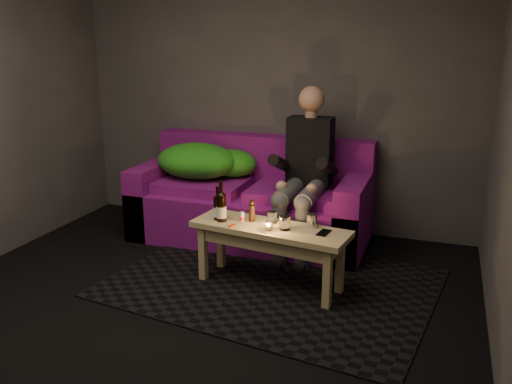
{
  "coord_description": "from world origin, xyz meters",
  "views": [
    {
      "loc": [
        1.61,
        -2.83,
        1.86
      ],
      "look_at": [
        0.1,
        1.45,
        0.56
      ],
      "focal_mm": 38.0,
      "sensor_mm": 36.0,
      "label": 1
    }
  ],
  "objects_px": {
    "sofa": "(253,203)",
    "steel_cup": "(312,221)",
    "coffee_table": "(270,237)",
    "beer_bottle_b": "(221,207)",
    "person": "(305,169)",
    "beer_bottle_a": "(218,207)"
  },
  "relations": [
    {
      "from": "sofa",
      "to": "steel_cup",
      "type": "relative_size",
      "value": 21.11
    },
    {
      "from": "coffee_table",
      "to": "beer_bottle_b",
      "type": "xyz_separation_m",
      "value": [
        -0.39,
        -0.01,
        0.2
      ]
    },
    {
      "from": "beer_bottle_b",
      "to": "person",
      "type": "bearing_deg",
      "value": 62.01
    },
    {
      "from": "beer_bottle_a",
      "to": "beer_bottle_b",
      "type": "height_order",
      "value": "beer_bottle_b"
    },
    {
      "from": "sofa",
      "to": "steel_cup",
      "type": "xyz_separation_m",
      "value": [
        0.8,
        -0.92,
        0.21
      ]
    },
    {
      "from": "sofa",
      "to": "person",
      "type": "distance_m",
      "value": 0.71
    },
    {
      "from": "beer_bottle_b",
      "to": "steel_cup",
      "type": "relative_size",
      "value": 3.03
    },
    {
      "from": "beer_bottle_b",
      "to": "steel_cup",
      "type": "bearing_deg",
      "value": 7.43
    },
    {
      "from": "sofa",
      "to": "beer_bottle_b",
      "type": "xyz_separation_m",
      "value": [
        0.11,
        -1.01,
        0.27
      ]
    },
    {
      "from": "sofa",
      "to": "coffee_table",
      "type": "relative_size",
      "value": 1.74
    },
    {
      "from": "person",
      "to": "beer_bottle_a",
      "type": "xyz_separation_m",
      "value": [
        -0.48,
        -0.8,
        -0.16
      ]
    },
    {
      "from": "person",
      "to": "coffee_table",
      "type": "distance_m",
      "value": 0.89
    },
    {
      "from": "beer_bottle_a",
      "to": "steel_cup",
      "type": "relative_size",
      "value": 2.55
    },
    {
      "from": "person",
      "to": "beer_bottle_b",
      "type": "distance_m",
      "value": 0.95
    },
    {
      "from": "sofa",
      "to": "coffee_table",
      "type": "bearing_deg",
      "value": -63.51
    },
    {
      "from": "person",
      "to": "beer_bottle_b",
      "type": "relative_size",
      "value": 4.66
    },
    {
      "from": "coffee_table",
      "to": "steel_cup",
      "type": "xyz_separation_m",
      "value": [
        0.3,
        0.08,
        0.14
      ]
    },
    {
      "from": "steel_cup",
      "to": "beer_bottle_a",
      "type": "bearing_deg",
      "value": -175.12
    },
    {
      "from": "person",
      "to": "coffee_table",
      "type": "relative_size",
      "value": 1.16
    },
    {
      "from": "coffee_table",
      "to": "beer_bottle_b",
      "type": "relative_size",
      "value": 4.0
    },
    {
      "from": "person",
      "to": "steel_cup",
      "type": "bearing_deg",
      "value": -71.39
    },
    {
      "from": "beer_bottle_a",
      "to": "coffee_table",
      "type": "bearing_deg",
      "value": -1.92
    }
  ]
}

